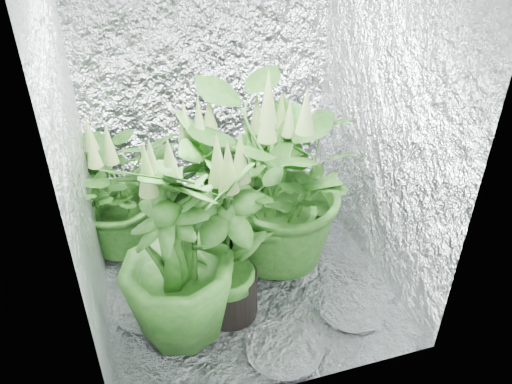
{
  "coord_description": "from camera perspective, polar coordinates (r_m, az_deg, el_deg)",
  "views": [
    {
      "loc": [
        -0.59,
        -2.19,
        2.07
      ],
      "look_at": [
        0.08,
        0.0,
        0.59
      ],
      "focal_mm": 35.0,
      "sensor_mm": 36.0,
      "label": 1
    }
  ],
  "objects": [
    {
      "name": "plant_label",
      "position": [
        2.57,
        -7.23,
        -11.04
      ],
      "size": [
        0.05,
        0.02,
        0.07
      ],
      "primitive_type": "cube",
      "rotation": [
        -0.21,
        0.0,
        0.01
      ],
      "color": "white",
      "rests_on": "plant_d"
    },
    {
      "name": "plant_c",
      "position": [
        3.09,
        1.43,
        1.41
      ],
      "size": [
        0.61,
        0.61,
        1.01
      ],
      "rotation": [
        0.0,
        0.0,
        1.34
      ],
      "color": "black",
      "rests_on": "ground"
    },
    {
      "name": "ground",
      "position": [
        3.07,
        -1.47,
        -9.6
      ],
      "size": [
        1.6,
        1.6,
        0.0
      ],
      "primitive_type": "plane",
      "color": "white",
      "rests_on": "ground"
    },
    {
      "name": "plant_f",
      "position": [
        2.55,
        -3.33,
        -5.83
      ],
      "size": [
        0.72,
        0.72,
        1.07
      ],
      "rotation": [
        0.0,
        0.0,
        3.91
      ],
      "color": "black",
      "rests_on": "ground"
    },
    {
      "name": "plant_a",
      "position": [
        3.16,
        -15.37,
        0.06
      ],
      "size": [
        0.95,
        0.95,
        0.9
      ],
      "rotation": [
        0.0,
        0.0,
        0.37
      ],
      "color": "black",
      "rests_on": "ground"
    },
    {
      "name": "plant_d",
      "position": [
        2.44,
        -9.15,
        -6.88
      ],
      "size": [
        0.81,
        0.81,
        1.14
      ],
      "rotation": [
        0.0,
        0.0,
        2.54
      ],
      "color": "black",
      "rests_on": "ground"
    },
    {
      "name": "plant_b",
      "position": [
        2.92,
        -5.44,
        -0.22
      ],
      "size": [
        0.7,
        0.7,
        1.06
      ],
      "rotation": [
        0.0,
        0.0,
        1.05
      ],
      "color": "black",
      "rests_on": "ground"
    },
    {
      "name": "walls",
      "position": [
        2.51,
        -1.79,
        7.54
      ],
      "size": [
        1.62,
        1.62,
        2.0
      ],
      "color": "white",
      "rests_on": "ground"
    },
    {
      "name": "circulation_fan",
      "position": [
        3.6,
        4.62,
        0.8
      ],
      "size": [
        0.22,
        0.33,
        0.4
      ],
      "rotation": [
        0.0,
        0.0,
        -0.39
      ],
      "color": "black",
      "rests_on": "ground"
    },
    {
      "name": "plant_e",
      "position": [
        2.81,
        2.52,
        0.58
      ],
      "size": [
        1.06,
        1.06,
        1.21
      ],
      "rotation": [
        0.0,
        0.0,
        3.06
      ],
      "color": "black",
      "rests_on": "ground"
    }
  ]
}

